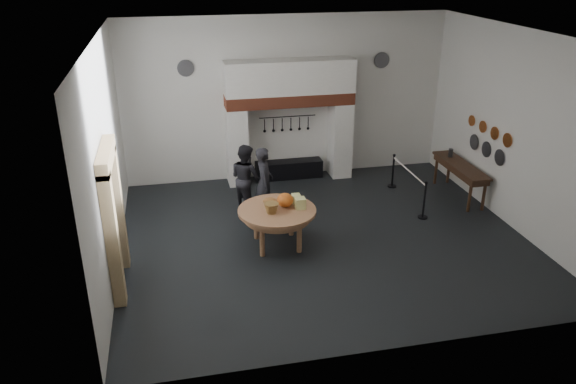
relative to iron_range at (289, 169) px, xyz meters
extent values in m
cube|color=black|center=(0.00, -3.72, -0.25)|extent=(9.00, 8.00, 0.02)
cube|color=silver|center=(0.00, -3.72, 4.25)|extent=(9.00, 8.00, 0.02)
cube|color=silver|center=(0.00, 0.28, 2.00)|extent=(9.00, 0.02, 4.50)
cube|color=silver|center=(0.00, -7.72, 2.00)|extent=(9.00, 0.02, 4.50)
cube|color=silver|center=(-4.50, -3.72, 2.00)|extent=(0.02, 8.00, 4.50)
cube|color=silver|center=(4.50, -3.72, 2.00)|extent=(0.02, 8.00, 4.50)
cube|color=silver|center=(-1.48, -0.07, 0.82)|extent=(0.55, 0.70, 2.15)
cube|color=silver|center=(1.48, -0.07, 0.82)|extent=(0.55, 0.70, 2.15)
cube|color=#9E442B|center=(0.00, -0.07, 2.06)|extent=(3.50, 0.72, 0.32)
cube|color=silver|center=(0.00, -0.07, 2.67)|extent=(3.50, 0.70, 0.90)
cube|color=black|center=(0.00, 0.00, 0.00)|extent=(1.90, 0.45, 0.50)
cylinder|color=black|center=(0.00, 0.20, 1.50)|extent=(1.60, 0.02, 0.02)
cube|color=black|center=(-4.47, -4.72, 1.00)|extent=(0.04, 1.10, 2.50)
cube|color=tan|center=(-4.38, -5.42, 1.05)|extent=(0.22, 0.30, 2.60)
cube|color=tan|center=(-4.38, -4.02, 1.05)|extent=(0.22, 0.30, 2.60)
cube|color=tan|center=(-4.38, -4.72, 2.40)|extent=(0.22, 1.70, 0.30)
cube|color=gold|center=(-4.45, -2.92, 1.35)|extent=(0.05, 0.34, 0.44)
cylinder|color=#AD7851|center=(-1.10, -3.86, 0.59)|extent=(1.72, 1.72, 0.07)
ellipsoid|color=orange|center=(-0.90, -3.76, 0.78)|extent=(0.36, 0.36, 0.31)
cube|color=#D2D17D|center=(-0.60, -3.91, 0.74)|extent=(0.22, 0.22, 0.24)
cube|color=#DEDF85|center=(-0.62, -3.61, 0.72)|extent=(0.18, 0.18, 0.20)
cone|color=olive|center=(-1.25, -4.01, 0.73)|extent=(0.32, 0.32, 0.22)
ellipsoid|color=#A46F3A|center=(-1.20, -3.51, 0.69)|extent=(0.31, 0.18, 0.13)
imported|color=black|center=(-1.10, -2.28, 0.62)|extent=(0.51, 0.69, 1.75)
imported|color=black|center=(-1.50, -1.88, 0.61)|extent=(1.00, 1.05, 1.72)
cube|color=#3A2215|center=(4.10, -2.24, 0.62)|extent=(0.55, 2.20, 0.06)
cylinder|color=#45464A|center=(4.10, -1.64, 0.76)|extent=(0.12, 0.12, 0.22)
cylinder|color=#C6662D|center=(4.46, -3.52, 1.70)|extent=(0.03, 0.34, 0.34)
cylinder|color=#C6662D|center=(4.46, -2.97, 1.70)|extent=(0.03, 0.32, 0.32)
cylinder|color=#C6662D|center=(4.46, -2.42, 1.70)|extent=(0.03, 0.30, 0.30)
cylinder|color=#C6662D|center=(4.46, -1.87, 1.70)|extent=(0.03, 0.28, 0.28)
cylinder|color=#4C4C51|center=(4.46, -3.32, 1.20)|extent=(0.03, 0.40, 0.40)
cylinder|color=#4C4C51|center=(4.46, -2.72, 1.20)|extent=(0.03, 0.40, 0.40)
cylinder|color=#4C4C51|center=(4.46, -2.12, 1.20)|extent=(0.03, 0.40, 0.40)
cylinder|color=#4C4C51|center=(-2.70, 0.24, 2.95)|extent=(0.44, 0.03, 0.44)
cylinder|color=#4C4C51|center=(2.70, 0.24, 2.95)|extent=(0.44, 0.03, 0.44)
cylinder|color=black|center=(2.65, -3.26, 0.20)|extent=(0.05, 0.05, 0.90)
cylinder|color=black|center=(2.65, -1.26, 0.20)|extent=(0.05, 0.05, 0.90)
cylinder|color=white|center=(2.65, -2.26, 0.60)|extent=(0.04, 2.00, 0.04)
camera|label=1|loc=(-3.18, -14.64, 5.82)|focal=35.00mm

